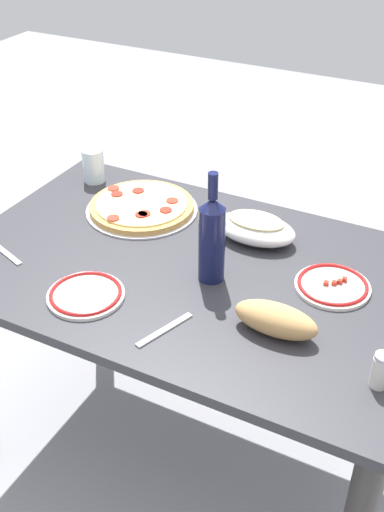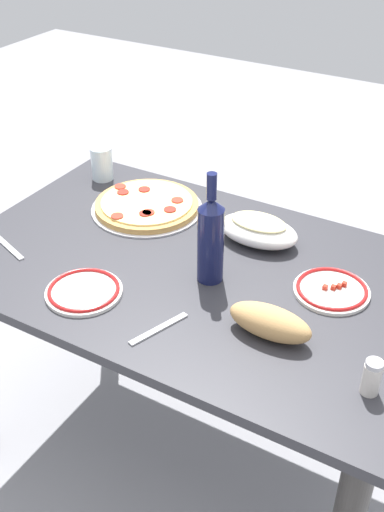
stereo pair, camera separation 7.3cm
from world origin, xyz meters
TOP-DOWN VIEW (x-y plane):
  - ground_plane at (0.00, 0.00)m, footprint 8.00×8.00m
  - dining_table at (0.00, 0.00)m, footprint 1.33×0.84m
  - pepperoni_pizza at (0.28, -0.20)m, footprint 0.35×0.35m
  - baked_pasta_dish at (-0.10, -0.20)m, footprint 0.24×0.15m
  - wine_bottle at (-0.07, 0.03)m, footprint 0.07×0.07m
  - water_glass at (0.53, -0.30)m, footprint 0.07×0.07m
  - side_plate_near at (-0.38, -0.07)m, footprint 0.20×0.20m
  - side_plate_far at (0.18, 0.25)m, footprint 0.20×0.20m
  - bread_loaf at (-0.30, 0.16)m, footprint 0.21×0.09m
  - spice_shaker at (-0.57, 0.22)m, footprint 0.04×0.04m
  - fork_left at (-0.07, 0.28)m, footprint 0.07×0.17m
  - fork_right at (0.50, 0.19)m, footprint 0.17×0.07m

SIDE VIEW (x-z plane):
  - ground_plane at x=0.00m, z-range 0.00..0.00m
  - dining_table at x=0.00m, z-range 0.25..1.00m
  - fork_left at x=-0.07m, z-range 0.75..0.76m
  - fork_right at x=0.50m, z-range 0.75..0.76m
  - side_plate_far at x=0.18m, z-range 0.75..0.77m
  - side_plate_near at x=-0.38m, z-range 0.75..0.77m
  - pepperoni_pizza at x=0.28m, z-range 0.75..0.78m
  - bread_loaf at x=-0.30m, z-range 0.75..0.83m
  - baked_pasta_dish at x=-0.10m, z-range 0.76..0.83m
  - spice_shaker at x=-0.57m, z-range 0.75..0.84m
  - water_glass at x=0.53m, z-range 0.75..0.87m
  - wine_bottle at x=-0.07m, z-range 0.72..1.04m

